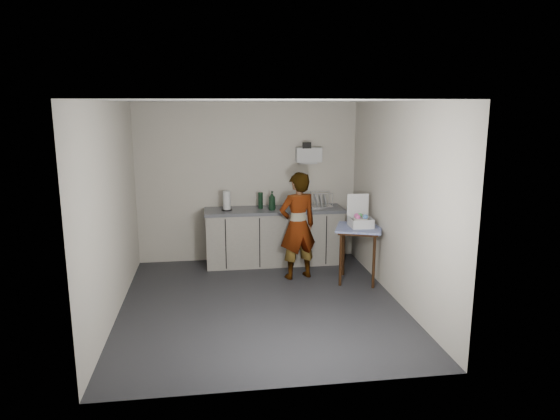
{
  "coord_description": "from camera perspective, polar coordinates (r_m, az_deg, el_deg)",
  "views": [
    {
      "loc": [
        -0.62,
        -6.1,
        2.56
      ],
      "look_at": [
        0.32,
        0.45,
        1.15
      ],
      "focal_mm": 32.0,
      "sensor_mm": 36.0,
      "label": 1
    }
  ],
  "objects": [
    {
      "name": "wall_left",
      "position": [
        6.34,
        -18.59,
        -0.09
      ],
      "size": [
        0.02,
        4.0,
        2.6
      ],
      "primitive_type": "cube",
      "color": "beige",
      "rests_on": "ground"
    },
    {
      "name": "soap_bottle",
      "position": [
        7.9,
        -0.92,
        1.08
      ],
      "size": [
        0.14,
        0.14,
        0.31
      ],
      "primitive_type": "imported",
      "rotation": [
        0.0,
        0.0,
        0.22
      ],
      "color": "black",
      "rests_on": "kitchen_counter"
    },
    {
      "name": "dish_rack",
      "position": [
        8.19,
        4.69,
        0.74
      ],
      "size": [
        0.35,
        0.26,
        0.25
      ],
      "color": "white",
      "rests_on": "kitchen_counter"
    },
    {
      "name": "standing_man",
      "position": [
        7.37,
        2.03,
        -1.82
      ],
      "size": [
        0.67,
        0.53,
        1.6
      ],
      "primitive_type": "imported",
      "rotation": [
        0.0,
        0.0,
        3.42
      ],
      "color": "#B2A593",
      "rests_on": "ground"
    },
    {
      "name": "wall_shelf",
      "position": [
        8.22,
        3.3,
        6.3
      ],
      "size": [
        0.42,
        0.18,
        0.37
      ],
      "color": "white",
      "rests_on": "ground"
    },
    {
      "name": "bakery_box",
      "position": [
        7.31,
        9.15,
        -1.08
      ],
      "size": [
        0.32,
        0.34,
        0.45
      ],
      "rotation": [
        0.0,
        0.0,
        -0.0
      ],
      "color": "white",
      "rests_on": "side_table"
    },
    {
      "name": "dark_bottle",
      "position": [
        8.04,
        -2.24,
        1.11
      ],
      "size": [
        0.08,
        0.08,
        0.26
      ],
      "primitive_type": "cylinder",
      "color": "black",
      "rests_on": "kitchen_counter"
    },
    {
      "name": "side_table",
      "position": [
        7.32,
        9.0,
        -2.74
      ],
      "size": [
        0.82,
        0.82,
        0.82
      ],
      "rotation": [
        0.0,
        0.0,
        -0.36
      ],
      "color": "#321C0B",
      "rests_on": "ground"
    },
    {
      "name": "ceiling",
      "position": [
        6.13,
        -2.38,
        12.33
      ],
      "size": [
        3.6,
        4.0,
        0.01
      ],
      "primitive_type": "cube",
      "color": "white",
      "rests_on": "wall_back"
    },
    {
      "name": "wall_right",
      "position": [
        6.68,
        13.19,
        0.81
      ],
      "size": [
        0.02,
        4.0,
        2.6
      ],
      "primitive_type": "cube",
      "color": "beige",
      "rests_on": "ground"
    },
    {
      "name": "wall_back",
      "position": [
        8.21,
        -3.7,
        3.15
      ],
      "size": [
        3.6,
        0.02,
        2.6
      ],
      "primitive_type": "cube",
      "color": "beige",
      "rests_on": "ground"
    },
    {
      "name": "ground",
      "position": [
        6.64,
        -2.18,
        -10.66
      ],
      "size": [
        4.0,
        4.0,
        0.0
      ],
      "primitive_type": "plane",
      "color": "#28282D",
      "rests_on": "ground"
    },
    {
      "name": "paper_towel",
      "position": [
        7.94,
        -6.11,
        1.02
      ],
      "size": [
        0.17,
        0.17,
        0.31
      ],
      "color": "black",
      "rests_on": "kitchen_counter"
    },
    {
      "name": "soda_can",
      "position": [
        8.0,
        -0.85,
        0.5
      ],
      "size": [
        0.06,
        0.06,
        0.11
      ],
      "primitive_type": "cylinder",
      "color": "red",
      "rests_on": "kitchen_counter"
    },
    {
      "name": "kitchen_counter",
      "position": [
        8.15,
        -0.65,
        -3.17
      ],
      "size": [
        2.24,
        0.62,
        0.91
      ],
      "color": "black",
      "rests_on": "ground"
    }
  ]
}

